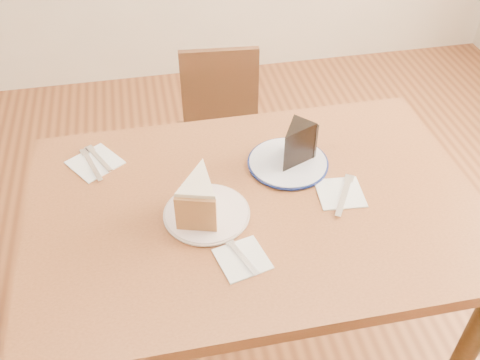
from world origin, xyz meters
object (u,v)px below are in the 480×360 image
table (254,227)px  chair_far (223,137)px  chocolate_cake (294,147)px  plate_navy (288,163)px  plate_cream (207,214)px  carrot_cake (200,194)px

table → chair_far: size_ratio=1.60×
chair_far → chocolate_cake: chocolate_cake is taller
plate_navy → table: bearing=-133.7°
chair_far → chocolate_cake: bearing=104.4°
plate_cream → chocolate_cake: (0.27, 0.15, 0.06)m
plate_navy → chocolate_cake: bearing=-32.9°
chair_far → plate_navy: (0.09, -0.60, 0.34)m
chocolate_cake → plate_navy: bearing=14.6°
plate_cream → carrot_cake: size_ratio=1.56×
carrot_cake → plate_navy: bearing=43.9°
plate_cream → carrot_cake: 0.06m
chair_far → plate_cream: plate_cream is taller
plate_navy → plate_cream: bearing=-148.8°
plate_navy → carrot_cake: (-0.27, -0.14, 0.06)m
chair_far → plate_cream: bearing=82.3°
table → plate_navy: plate_navy is taller
table → plate_navy: 0.21m
table → plate_cream: bearing=-169.7°
plate_cream → chair_far: bearing=77.4°
chair_far → carrot_cake: 0.86m
plate_navy → chocolate_cake: size_ratio=2.04×
plate_cream → table: bearing=10.3°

